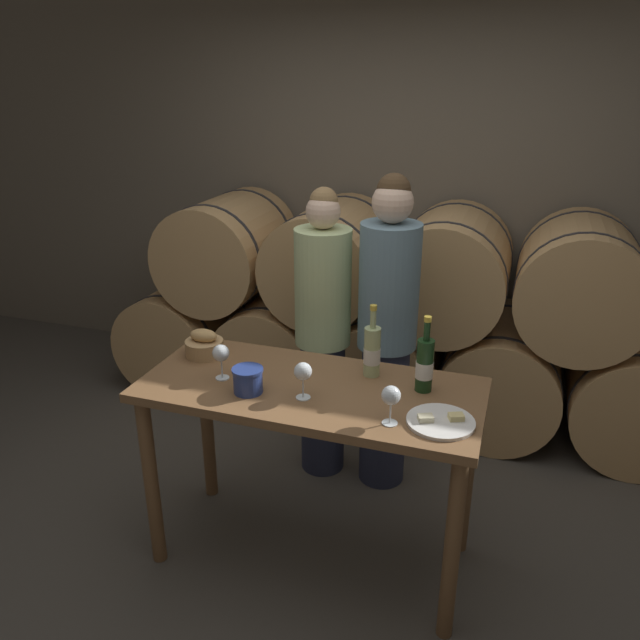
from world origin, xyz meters
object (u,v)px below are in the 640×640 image
tasting_table (311,415)px  bread_basket (204,345)px  wine_bottle_white (372,351)px  blue_crock (248,379)px  wine_glass_far_left (221,354)px  person_left (323,335)px  person_right (387,334)px  wine_glass_center (391,396)px  wine_bottle_red (425,365)px  wine_glass_left (303,372)px  cheese_plate (441,421)px

tasting_table → bread_basket: 0.61m
wine_bottle_white → blue_crock: size_ratio=2.50×
wine_bottle_white → wine_glass_far_left: wine_bottle_white is taller
tasting_table → wine_glass_far_left: (-0.38, -0.05, 0.26)m
wine_glass_far_left → wine_bottle_white: bearing=21.5°
person_left → person_right: 0.35m
wine_glass_center → wine_bottle_red: bearing=76.5°
wine_glass_left → person_right: bearing=78.3°
tasting_table → wine_bottle_red: wine_bottle_red is taller
person_left → bread_basket: bearing=-125.3°
wine_glass_center → wine_bottle_white: bearing=114.0°
tasting_table → blue_crock: bearing=-149.8°
wine_glass_far_left → wine_glass_left: size_ratio=1.00×
person_left → tasting_table: bearing=-75.9°
bread_basket → tasting_table: bearing=-13.0°
person_left → bread_basket: person_left is taller
wine_bottle_white → tasting_table: bearing=-140.1°
tasting_table → person_left: person_left is taller
tasting_table → cheese_plate: cheese_plate is taller
tasting_table → wine_glass_left: size_ratio=9.20×
blue_crock → wine_glass_left: (0.23, 0.02, 0.06)m
wine_glass_left → wine_glass_center: (0.38, -0.08, 0.00)m
person_right → cheese_plate: (0.39, -0.82, 0.03)m
tasting_table → wine_glass_far_left: size_ratio=9.20×
wine_bottle_white → wine_glass_center: size_ratio=2.07×
wine_bottle_white → cheese_plate: 0.48m
wine_glass_far_left → wine_glass_center: size_ratio=1.00×
bread_basket → wine_glass_center: wine_glass_center is taller
person_left → wine_glass_center: size_ratio=10.20×
wine_bottle_red → wine_glass_far_left: (-0.84, -0.17, -0.00)m
person_left → bread_basket: (-0.39, -0.56, 0.12)m
person_left → wine_bottle_red: size_ratio=4.86×
cheese_plate → bread_basket: bearing=167.2°
person_right → wine_glass_left: size_ratio=10.74×
person_left → wine_glass_center: 1.05m
cheese_plate → wine_glass_left: size_ratio=1.65×
wine_bottle_red → person_right: bearing=116.2°
person_left → wine_glass_left: 0.84m
bread_basket → wine_glass_center: 1.00m
wine_glass_far_left → wine_glass_left: 0.39m
wine_glass_left → wine_bottle_red: bearing=26.3°
wine_bottle_white → bread_basket: bearing=-176.3°
wine_bottle_red → blue_crock: bearing=-160.1°
wine_bottle_red → blue_crock: size_ratio=2.54×
wine_bottle_red → wine_bottle_white: wine_bottle_red is taller
person_left → wine_glass_center: person_left is taller
cheese_plate → wine_glass_left: bearing=178.0°
blue_crock → wine_glass_left: wine_glass_left is taller
person_right → wine_glass_center: bearing=-76.5°
blue_crock → person_right: bearing=64.1°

